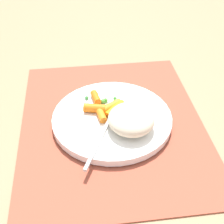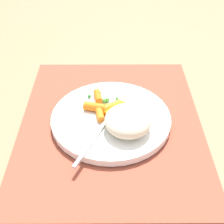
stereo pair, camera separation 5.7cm
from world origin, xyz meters
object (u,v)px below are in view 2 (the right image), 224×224
Objects in this scene: plate at (112,119)px; carrot_portion at (104,107)px; rice_mound at (129,121)px; fork at (104,126)px.

carrot_portion reaches higher than plate.
rice_mound is 0.95× the size of carrot_portion.
fork is (0.01, 0.05, -0.02)m from rice_mound.
carrot_portion is 0.05m from fork.
plate is 0.04m from fork.
rice_mound is at bearing -141.09° from carrot_portion.
plate is 1.38× the size of fork.
plate is 0.06m from rice_mound.
plate is at bearing -24.59° from fork.
carrot_portion is 0.55× the size of fork.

